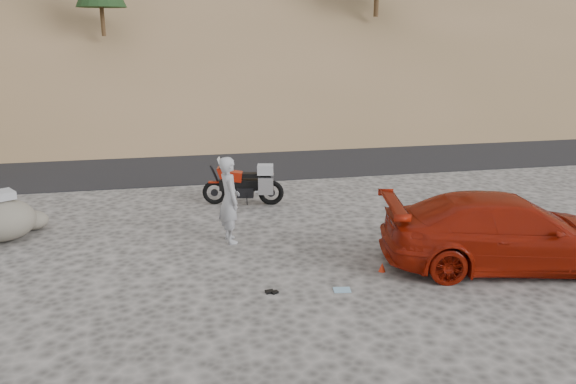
# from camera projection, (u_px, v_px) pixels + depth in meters

# --- Properties ---
(ground) EXTENTS (140.00, 140.00, 0.00)m
(ground) POSITION_uv_depth(u_px,v_px,m) (251.00, 252.00, 11.58)
(ground) COLOR #423F3C
(ground) RESTS_ON ground
(road) EXTENTS (120.00, 7.00, 0.05)m
(road) POSITION_uv_depth(u_px,v_px,m) (216.00, 159.00, 20.06)
(road) COLOR black
(road) RESTS_ON ground
(motorcycle) EXTENTS (2.12, 0.87, 1.27)m
(motorcycle) POSITION_uv_depth(u_px,v_px,m) (247.00, 184.00, 14.63)
(motorcycle) COLOR black
(motorcycle) RESTS_ON ground
(man) EXTENTS (0.56, 0.75, 1.87)m
(man) POSITION_uv_depth(u_px,v_px,m) (231.00, 241.00, 12.18)
(man) COLOR #9C9CA1
(man) RESTS_ON ground
(red_car) EXTENTS (5.09, 2.83, 1.39)m
(red_car) POSITION_uv_depth(u_px,v_px,m) (504.00, 265.00, 10.92)
(red_car) COLOR maroon
(red_car) RESTS_ON ground
(boulder) EXTENTS (1.74, 1.62, 1.10)m
(boulder) POSITION_uv_depth(u_px,v_px,m) (1.00, 219.00, 12.12)
(boulder) COLOR #56524A
(boulder) RESTS_ON ground
(small_rock) EXTENTS (0.85, 0.79, 0.43)m
(small_rock) POSITION_uv_depth(u_px,v_px,m) (32.00, 220.00, 12.86)
(small_rock) COLOR #56524A
(small_rock) RESTS_ON ground
(gear_bottle) EXTENTS (0.09, 0.09, 0.23)m
(gear_bottle) POSITION_uv_depth(u_px,v_px,m) (427.00, 258.00, 10.99)
(gear_bottle) COLOR navy
(gear_bottle) RESTS_ON ground
(gear_funnel) EXTENTS (0.14, 0.14, 0.17)m
(gear_funnel) POSITION_uv_depth(u_px,v_px,m) (382.00, 267.00, 10.62)
(gear_funnel) COLOR red
(gear_funnel) RESTS_ON ground
(gear_glove_a) EXTENTS (0.16, 0.13, 0.04)m
(gear_glove_a) POSITION_uv_depth(u_px,v_px,m) (270.00, 292.00, 9.76)
(gear_glove_a) COLOR black
(gear_glove_a) RESTS_ON ground
(gear_glove_b) EXTENTS (0.14, 0.12, 0.04)m
(gear_glove_b) POSITION_uv_depth(u_px,v_px,m) (275.00, 292.00, 9.75)
(gear_glove_b) COLOR black
(gear_glove_b) RESTS_ON ground
(gear_blue_cloth) EXTENTS (0.33, 0.26, 0.01)m
(gear_blue_cloth) POSITION_uv_depth(u_px,v_px,m) (342.00, 290.00, 9.87)
(gear_blue_cloth) COLOR #7CA5C0
(gear_blue_cloth) RESTS_ON ground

